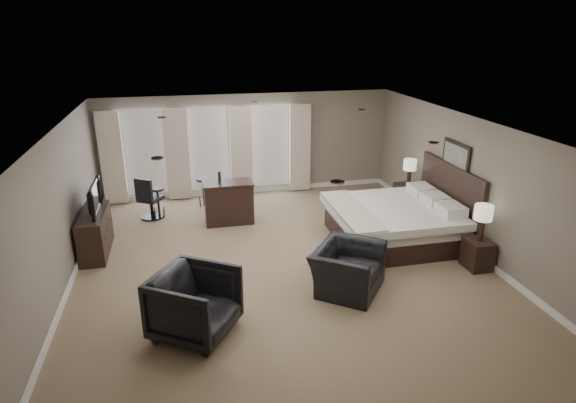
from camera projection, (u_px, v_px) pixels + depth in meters
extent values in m
cube|color=#7C684E|center=(282.00, 264.00, 9.03)|extent=(7.60, 8.60, 0.04)
cube|color=silver|center=(282.00, 127.00, 8.12)|extent=(7.60, 8.60, 0.04)
cube|color=slate|center=(248.00, 144.00, 12.46)|extent=(7.50, 0.04, 2.60)
cube|color=slate|center=(373.00, 346.00, 4.69)|extent=(7.50, 0.04, 2.60)
cube|color=slate|center=(56.00, 217.00, 7.80)|extent=(0.04, 8.50, 2.60)
cube|color=slate|center=(470.00, 185.00, 9.35)|extent=(0.04, 8.50, 2.60)
cube|color=silver|center=(144.00, 152.00, 11.88)|extent=(1.15, 0.04, 2.05)
cube|color=silver|center=(209.00, 149.00, 12.21)|extent=(1.15, 0.04, 2.05)
cube|color=silver|center=(271.00, 146.00, 12.55)|extent=(1.15, 0.04, 2.05)
cube|color=beige|center=(112.00, 158.00, 11.64)|extent=(0.55, 0.12, 2.30)
cube|color=beige|center=(177.00, 155.00, 11.96)|extent=(0.55, 0.12, 2.30)
cube|color=beige|center=(241.00, 151.00, 12.29)|extent=(0.55, 0.12, 2.30)
cube|color=beige|center=(300.00, 148.00, 12.62)|extent=(0.55, 0.12, 2.30)
cube|color=silver|center=(400.00, 205.00, 9.79)|extent=(2.44, 2.33, 1.55)
cube|color=black|center=(477.00, 254.00, 8.82)|extent=(0.41, 0.50, 0.55)
cube|color=black|center=(407.00, 198.00, 11.45)|extent=(0.50, 0.61, 0.66)
cube|color=beige|center=(482.00, 223.00, 8.61)|extent=(0.33, 0.33, 0.68)
cube|color=beige|center=(409.00, 173.00, 11.23)|extent=(0.30, 0.30, 0.63)
cube|color=slate|center=(456.00, 156.00, 9.68)|extent=(0.04, 0.96, 0.56)
cube|color=black|center=(95.00, 233.00, 9.38)|extent=(0.46, 1.44, 0.83)
imported|color=black|center=(92.00, 210.00, 9.21)|extent=(0.60, 1.04, 0.14)
imported|color=black|center=(348.00, 262.00, 8.03)|extent=(1.33, 1.41, 1.03)
imported|color=black|center=(195.00, 301.00, 6.84)|extent=(1.40, 1.42, 1.08)
cube|color=black|center=(229.00, 202.00, 10.77)|extent=(1.11, 0.57, 0.96)
cube|color=black|center=(158.00, 202.00, 11.16)|extent=(0.44, 0.44, 0.70)
cube|color=black|center=(204.00, 192.00, 11.85)|extent=(0.43, 0.43, 0.70)
cube|color=black|center=(151.00, 197.00, 11.02)|extent=(0.71, 0.71, 1.01)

